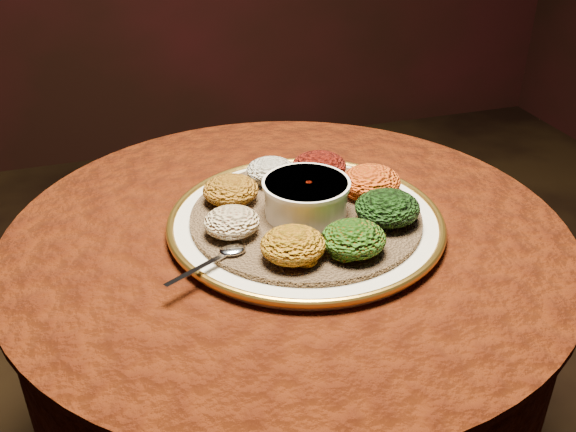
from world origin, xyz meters
name	(u,v)px	position (x,y,z in m)	size (l,w,h in m)	color
table	(288,310)	(0.00, 0.00, 0.55)	(0.96, 0.96, 0.73)	black
platter	(306,222)	(0.03, -0.01, 0.75)	(0.55, 0.55, 0.02)	silver
injera	(306,216)	(0.03, -0.01, 0.76)	(0.39, 0.39, 0.01)	olive
stew_bowl	(306,195)	(0.03, -0.01, 0.80)	(0.15, 0.15, 0.06)	silver
spoon	(227,253)	(-0.13, -0.09, 0.77)	(0.13, 0.08, 0.01)	silver
portion_ayib	(271,170)	(0.01, 0.12, 0.78)	(0.09, 0.09, 0.04)	beige
portion_kitfo	(319,166)	(0.09, 0.11, 0.79)	(0.10, 0.10, 0.05)	black
portion_tikil	(371,181)	(0.16, 0.02, 0.79)	(0.11, 0.10, 0.05)	#B37D0E
portion_gomen	(387,208)	(0.15, -0.07, 0.79)	(0.11, 0.10, 0.05)	black
portion_mixveg	(354,239)	(0.06, -0.14, 0.79)	(0.10, 0.10, 0.05)	#963809
portion_kik	(293,245)	(-0.03, -0.13, 0.79)	(0.10, 0.09, 0.05)	#AF650F
portion_timatim	(232,222)	(-0.10, -0.03, 0.78)	(0.09, 0.09, 0.04)	#700E06
portion_shiro	(231,190)	(-0.08, 0.07, 0.79)	(0.10, 0.09, 0.05)	#8C5810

